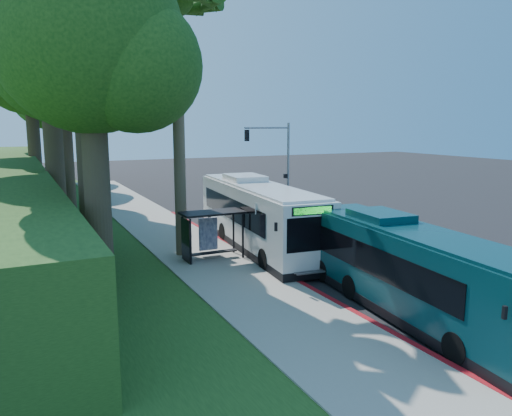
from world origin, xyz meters
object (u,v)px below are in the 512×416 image
teal_bus (408,268)px  white_bus (257,214)px  pickup (260,209)px  bus_shelter (207,226)px

teal_bus → white_bus: bearing=98.8°
white_bus → teal_bus: size_ratio=1.12×
white_bus → teal_bus: 11.28m
white_bus → pickup: (4.16, 7.92, -1.23)m
white_bus → teal_bus: bearing=-81.7°
white_bus → pickup: bearing=67.5°
bus_shelter → teal_bus: 10.79m
bus_shelter → teal_bus: teal_bus is taller
bus_shelter → pickup: size_ratio=0.65×
teal_bus → bus_shelter: bearing=118.0°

